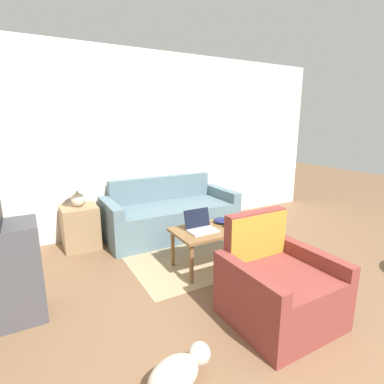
{
  "coord_description": "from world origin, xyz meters",
  "views": [
    {
      "loc": [
        -1.67,
        -0.59,
        1.61
      ],
      "look_at": [
        0.12,
        2.6,
        0.75
      ],
      "focal_mm": 28.0,
      "sensor_mm": 36.0,
      "label": 1
    }
  ],
  "objects_px": {
    "couch": "(170,216)",
    "cat_black": "(177,373)",
    "table_lamp": "(77,185)",
    "laptop": "(201,226)",
    "coffee_table": "(218,232)",
    "cup_navy": "(229,225)",
    "armchair": "(276,288)",
    "snack_bowl": "(222,220)",
    "cup_white": "(239,219)",
    "cup_yellow": "(250,220)"
  },
  "relations": [
    {
      "from": "couch",
      "to": "armchair",
      "type": "xyz_separation_m",
      "value": [
        -0.06,
        -2.2,
        -0.0
      ]
    },
    {
      "from": "coffee_table",
      "to": "cat_black",
      "type": "relative_size",
      "value": 1.62
    },
    {
      "from": "armchair",
      "to": "cup_yellow",
      "type": "bearing_deg",
      "value": 61.13
    },
    {
      "from": "cup_navy",
      "to": "table_lamp",
      "type": "bearing_deg",
      "value": 135.81
    },
    {
      "from": "laptop",
      "to": "coffee_table",
      "type": "bearing_deg",
      "value": -2.65
    },
    {
      "from": "coffee_table",
      "to": "armchair",
      "type": "bearing_deg",
      "value": -96.44
    },
    {
      "from": "couch",
      "to": "snack_bowl",
      "type": "distance_m",
      "value": 1.09
    },
    {
      "from": "couch",
      "to": "cat_black",
      "type": "bearing_deg",
      "value": -114.23
    },
    {
      "from": "couch",
      "to": "table_lamp",
      "type": "distance_m",
      "value": 1.36
    },
    {
      "from": "armchair",
      "to": "snack_bowl",
      "type": "xyz_separation_m",
      "value": [
        0.24,
        1.14,
        0.21
      ]
    },
    {
      "from": "coffee_table",
      "to": "cat_black",
      "type": "xyz_separation_m",
      "value": [
        -1.15,
        -1.27,
        -0.28
      ]
    },
    {
      "from": "cup_navy",
      "to": "cup_white",
      "type": "relative_size",
      "value": 0.94
    },
    {
      "from": "armchair",
      "to": "snack_bowl",
      "type": "bearing_deg",
      "value": 78.1
    },
    {
      "from": "table_lamp",
      "to": "cup_yellow",
      "type": "distance_m",
      "value": 2.19
    },
    {
      "from": "laptop",
      "to": "cup_navy",
      "type": "height_order",
      "value": "laptop"
    },
    {
      "from": "snack_bowl",
      "to": "cup_navy",
      "type": "bearing_deg",
      "value": -97.68
    },
    {
      "from": "couch",
      "to": "table_lamp",
      "type": "bearing_deg",
      "value": 174.71
    },
    {
      "from": "couch",
      "to": "cat_black",
      "type": "relative_size",
      "value": 2.94
    },
    {
      "from": "coffee_table",
      "to": "cup_white",
      "type": "height_order",
      "value": "cup_white"
    },
    {
      "from": "table_lamp",
      "to": "laptop",
      "type": "distance_m",
      "value": 1.69
    },
    {
      "from": "couch",
      "to": "armchair",
      "type": "bearing_deg",
      "value": -91.5
    },
    {
      "from": "table_lamp",
      "to": "cup_yellow",
      "type": "height_order",
      "value": "table_lamp"
    },
    {
      "from": "table_lamp",
      "to": "laptop",
      "type": "bearing_deg",
      "value": -49.99
    },
    {
      "from": "armchair",
      "to": "laptop",
      "type": "distance_m",
      "value": 1.07
    },
    {
      "from": "snack_bowl",
      "to": "cat_black",
      "type": "distance_m",
      "value": 1.91
    },
    {
      "from": "laptop",
      "to": "armchair",
      "type": "bearing_deg",
      "value": -84.11
    },
    {
      "from": "table_lamp",
      "to": "cup_white",
      "type": "relative_size",
      "value": 4.38
    },
    {
      "from": "coffee_table",
      "to": "snack_bowl",
      "type": "bearing_deg",
      "value": 41.45
    },
    {
      "from": "laptop",
      "to": "snack_bowl",
      "type": "xyz_separation_m",
      "value": [
        0.35,
        0.1,
        -0.02
      ]
    },
    {
      "from": "cup_navy",
      "to": "snack_bowl",
      "type": "xyz_separation_m",
      "value": [
        0.02,
        0.18,
        -0.01
      ]
    },
    {
      "from": "coffee_table",
      "to": "laptop",
      "type": "height_order",
      "value": "laptop"
    },
    {
      "from": "snack_bowl",
      "to": "table_lamp",
      "type": "bearing_deg",
      "value": 140.41
    },
    {
      "from": "table_lamp",
      "to": "cup_navy",
      "type": "xyz_separation_m",
      "value": [
        1.39,
        -1.35,
        -0.35
      ]
    },
    {
      "from": "table_lamp",
      "to": "cup_white",
      "type": "distance_m",
      "value": 2.06
    },
    {
      "from": "laptop",
      "to": "snack_bowl",
      "type": "height_order",
      "value": "laptop"
    },
    {
      "from": "cup_navy",
      "to": "cup_yellow",
      "type": "xyz_separation_m",
      "value": [
        0.33,
        0.03,
        -0.0
      ]
    },
    {
      "from": "cat_black",
      "to": "coffee_table",
      "type": "bearing_deg",
      "value": 37.93
    },
    {
      "from": "table_lamp",
      "to": "cup_navy",
      "type": "height_order",
      "value": "table_lamp"
    },
    {
      "from": "snack_bowl",
      "to": "coffee_table",
      "type": "bearing_deg",
      "value": -138.55
    },
    {
      "from": "laptop",
      "to": "cat_black",
      "type": "relative_size",
      "value": 0.48
    },
    {
      "from": "table_lamp",
      "to": "snack_bowl",
      "type": "bearing_deg",
      "value": -39.59
    },
    {
      "from": "couch",
      "to": "laptop",
      "type": "relative_size",
      "value": 6.11
    },
    {
      "from": "armchair",
      "to": "snack_bowl",
      "type": "distance_m",
      "value": 1.19
    },
    {
      "from": "cup_navy",
      "to": "cat_black",
      "type": "distance_m",
      "value": 1.77
    },
    {
      "from": "table_lamp",
      "to": "laptop",
      "type": "height_order",
      "value": "table_lamp"
    },
    {
      "from": "cat_black",
      "to": "cup_yellow",
      "type": "bearing_deg",
      "value": 27.92
    },
    {
      "from": "armchair",
      "to": "cup_yellow",
      "type": "height_order",
      "value": "armchair"
    },
    {
      "from": "armchair",
      "to": "couch",
      "type": "bearing_deg",
      "value": 88.5
    },
    {
      "from": "cat_black",
      "to": "cup_white",
      "type": "bearing_deg",
      "value": 31.67
    },
    {
      "from": "armchair",
      "to": "cup_white",
      "type": "distance_m",
      "value": 1.18
    }
  ]
}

